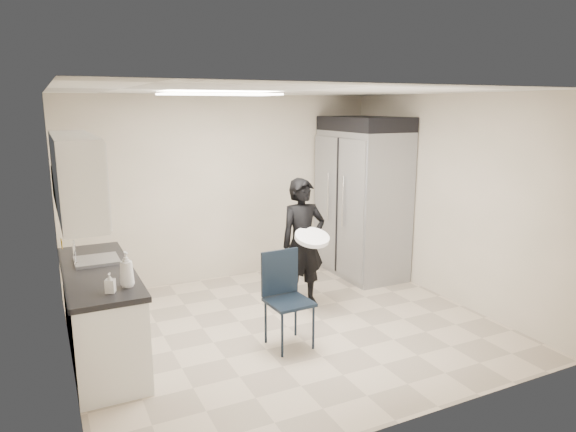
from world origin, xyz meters
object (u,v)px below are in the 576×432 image
lower_counter (101,315)px  commercial_fridge (362,204)px  folding_chair (289,302)px  man_tuxedo (303,243)px

lower_counter → commercial_fridge: size_ratio=0.90×
folding_chair → man_tuxedo: bearing=52.1°
commercial_fridge → folding_chair: 2.69m
folding_chair → commercial_fridge: bearing=36.6°
folding_chair → man_tuxedo: man_tuxedo is taller
lower_counter → folding_chair: folding_chair is taller
folding_chair → man_tuxedo: (0.64, 0.93, 0.32)m
folding_chair → man_tuxedo: size_ratio=0.60×
lower_counter → man_tuxedo: (2.40, 0.31, 0.37)m
lower_counter → man_tuxedo: man_tuxedo is taller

